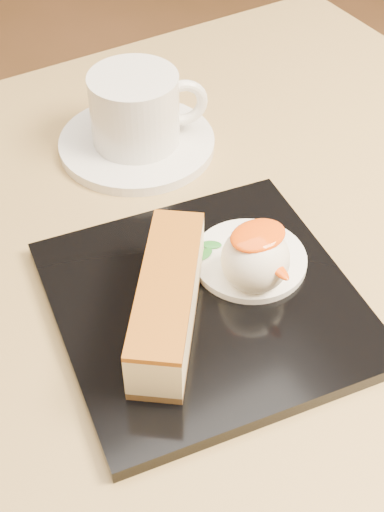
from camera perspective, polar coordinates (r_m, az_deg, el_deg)
table at (r=0.67m, az=1.63°, el=-12.90°), size 0.80×0.80×0.72m
dessert_plate at (r=0.54m, az=1.08°, el=-3.83°), size 0.25×0.25×0.01m
cheesecake at (r=0.51m, az=-1.97°, el=-3.57°), size 0.11×0.14×0.05m
cream_smear at (r=0.56m, az=4.64°, el=-0.28°), size 0.09×0.09×0.01m
ice_cream_scoop at (r=0.53m, az=5.08°, el=-0.26°), size 0.05×0.05×0.05m
mango_sauce at (r=0.52m, az=5.29°, el=1.65°), size 0.04×0.03×0.01m
mint_sprig at (r=0.56m, az=0.78°, el=0.48°), size 0.04×0.02×0.00m
saucer at (r=0.70m, az=-4.43°, el=8.98°), size 0.15×0.15×0.01m
coffee_cup at (r=0.68m, az=-4.44°, el=11.77°), size 0.11×0.08×0.07m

